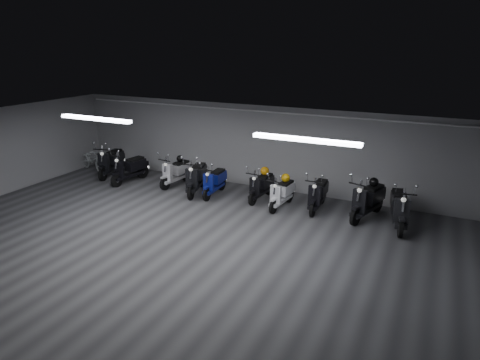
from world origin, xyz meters
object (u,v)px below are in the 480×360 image
at_px(helmet_1, 265,171).
at_px(scooter_5, 261,181).
at_px(helmet_3, 180,159).
at_px(scooter_8, 368,195).
at_px(scooter_6, 282,189).
at_px(scooter_9, 400,202).
at_px(scooter_0, 110,157).
at_px(scooter_1, 129,164).
at_px(helmet_0, 374,182).
at_px(helmet_2, 286,178).
at_px(scooter_4, 214,177).
at_px(scooter_3, 196,172).
at_px(scooter_7, 318,189).
at_px(scooter_2, 176,168).
at_px(bicycle, 92,157).

bearing_deg(helmet_1, scooter_5, -94.76).
bearing_deg(scooter_5, helmet_3, -179.61).
bearing_deg(scooter_8, helmet_3, -165.51).
distance_m(scooter_6, scooter_9, 3.31).
height_order(scooter_0, scooter_8, scooter_8).
xyz_separation_m(scooter_1, helmet_0, (8.21, 0.63, 0.35)).
distance_m(scooter_1, helmet_2, 5.72).
distance_m(helmet_1, helmet_3, 3.19).
bearing_deg(scooter_4, scooter_3, -177.19).
height_order(scooter_1, scooter_7, scooter_1).
bearing_deg(scooter_8, helmet_0, 90.00).
bearing_deg(helmet_1, scooter_2, -176.07).
bearing_deg(scooter_2, helmet_0, 8.63).
bearing_deg(scooter_0, scooter_8, -13.39).
height_order(scooter_1, scooter_6, scooter_1).
relative_size(scooter_0, helmet_3, 8.07).
distance_m(scooter_8, helmet_1, 3.26).
xyz_separation_m(scooter_1, scooter_3, (2.71, 0.09, 0.03)).
bearing_deg(scooter_6, scooter_7, 22.28).
bearing_deg(bicycle, helmet_2, -74.63).
bearing_deg(scooter_0, helmet_3, -6.70).
bearing_deg(helmet_3, scooter_3, -30.36).
xyz_separation_m(scooter_9, helmet_0, (-0.78, 0.47, 0.30)).
distance_m(scooter_6, helmet_0, 2.61).
height_order(scooter_1, scooter_4, scooter_1).
bearing_deg(helmet_0, scooter_8, -107.22).
distance_m(scooter_3, helmet_0, 5.54).
distance_m(scooter_0, scooter_9, 10.14).
height_order(scooter_2, helmet_3, scooter_2).
distance_m(scooter_7, scooter_8, 1.43).
bearing_deg(scooter_9, scooter_0, 167.82).
relative_size(scooter_4, scooter_7, 0.96).
bearing_deg(scooter_1, scooter_0, 171.26).
distance_m(scooter_3, helmet_3, 1.19).
distance_m(scooter_0, scooter_6, 6.84).
xyz_separation_m(helmet_0, helmet_2, (-2.50, -0.30, -0.14)).
height_order(scooter_9, helmet_3, scooter_9).
xyz_separation_m(scooter_1, scooter_4, (3.35, 0.16, -0.05)).
bearing_deg(scooter_2, helmet_3, 90.00).
height_order(helmet_2, helmet_3, helmet_3).
bearing_deg(helmet_3, scooter_8, -2.73).
height_order(scooter_1, scooter_2, scooter_1).
distance_m(scooter_5, helmet_0, 3.37).
height_order(scooter_4, bicycle, scooter_4).
relative_size(helmet_2, helmet_3, 1.12).
bearing_deg(scooter_0, scooter_1, -29.94).
relative_size(scooter_3, scooter_5, 1.16).
bearing_deg(scooter_9, helmet_2, 165.83).
bearing_deg(scooter_7, scooter_3, -177.36).
bearing_deg(helmet_3, helmet_0, -0.45).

